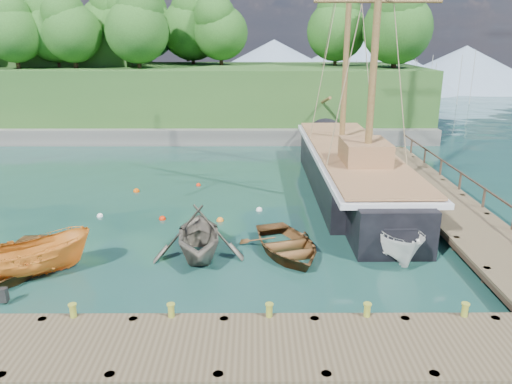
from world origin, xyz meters
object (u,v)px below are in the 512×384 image
rowboat_1 (199,256)px  schooner (352,173)px  motorboat_orange (33,277)px  cabin_boat_white (393,254)px  rowboat_2 (287,253)px  rowboat_0 (21,268)px

rowboat_1 → schooner: (8.07, 9.32, 1.05)m
motorboat_orange → cabin_boat_white: bearing=-110.8°
rowboat_1 → rowboat_2: (3.69, 0.30, 0.00)m
cabin_boat_white → schooner: schooner is taller
rowboat_2 → motorboat_orange: 10.10m
rowboat_1 → motorboat_orange: rowboat_1 is taller
rowboat_1 → rowboat_2: rowboat_1 is taller
rowboat_2 → motorboat_orange: size_ratio=1.03×
rowboat_0 → motorboat_orange: bearing=-48.2°
rowboat_0 → rowboat_1: size_ratio=1.04×
rowboat_0 → cabin_boat_white: cabin_boat_white is taller
rowboat_0 → rowboat_2: 10.76m
rowboat_2 → cabin_boat_white: size_ratio=1.04×
rowboat_2 → schooner: schooner is taller
rowboat_0 → rowboat_1: (6.99, 1.06, 0.00)m
motorboat_orange → cabin_boat_white: size_ratio=1.01×
motorboat_orange → schooner: size_ratio=0.17×
rowboat_0 → cabin_boat_white: bearing=0.6°
rowboat_0 → schooner: size_ratio=0.18×
rowboat_0 → rowboat_2: size_ratio=0.98×
motorboat_orange → cabin_boat_white: 14.48m
motorboat_orange → cabin_boat_white: (14.34, 1.99, 0.00)m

